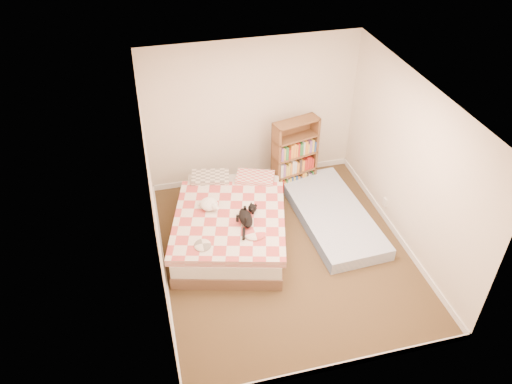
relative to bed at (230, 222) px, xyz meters
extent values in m
cube|color=#42301C|center=(0.70, -0.55, -0.26)|extent=(3.50, 4.00, 0.01)
cube|color=white|center=(0.70, -0.55, 2.24)|extent=(3.50, 4.00, 0.01)
cube|color=beige|center=(0.70, 1.45, 0.99)|extent=(3.50, 0.01, 2.50)
cube|color=beige|center=(0.70, -2.55, 0.99)|extent=(3.50, 0.01, 2.50)
cube|color=beige|center=(-1.05, -0.55, 0.99)|extent=(0.01, 4.00, 2.50)
cube|color=beige|center=(2.45, -0.55, 0.99)|extent=(0.01, 4.00, 2.50)
cube|color=white|center=(0.70, 1.44, -0.21)|extent=(3.50, 0.02, 0.10)
cube|color=white|center=(0.70, -2.54, -0.21)|extent=(3.50, 0.02, 0.10)
cube|color=white|center=(-1.04, -0.55, -0.21)|extent=(0.02, 4.00, 0.10)
cube|color=white|center=(2.44, -0.55, -0.21)|extent=(0.02, 4.00, 0.10)
cube|color=white|center=(2.43, -0.15, 0.04)|extent=(0.03, 0.09, 0.13)
cube|color=brown|center=(0.00, -0.03, -0.16)|extent=(2.00, 2.46, 0.19)
cube|color=silver|center=(0.00, -0.03, 0.04)|extent=(1.96, 2.41, 0.21)
cube|color=#C14847|center=(0.00, -0.03, 0.20)|extent=(1.97, 2.10, 0.11)
cube|color=slate|center=(-0.35, 0.77, 0.23)|extent=(0.67, 0.51, 0.16)
cube|color=#C14847|center=(0.35, 0.77, 0.23)|extent=(0.67, 0.51, 0.16)
cube|color=brown|center=(0.94, 0.99, 0.38)|extent=(0.10, 0.26, 1.28)
cube|color=brown|center=(1.67, 0.99, 0.38)|extent=(0.10, 0.26, 1.28)
cube|color=brown|center=(1.31, 1.10, 0.38)|extent=(0.75, 0.21, 1.28)
cube|color=brown|center=(1.31, 0.99, -0.24)|extent=(0.80, 0.44, 0.03)
cube|color=brown|center=(1.31, 0.99, 0.38)|extent=(0.80, 0.44, 0.03)
cube|color=brown|center=(1.31, 0.99, 0.99)|extent=(0.80, 0.44, 0.03)
cube|color=#6C86B4|center=(1.63, -0.03, -0.16)|extent=(1.10, 2.24, 0.20)
ellipsoid|color=black|center=(0.17, -0.33, 0.32)|extent=(0.40, 0.43, 0.13)
sphere|color=black|center=(0.17, -0.11, 0.33)|extent=(0.18, 0.18, 0.13)
cone|color=black|center=(0.13, -0.07, 0.39)|extent=(0.06, 0.06, 0.05)
cone|color=black|center=(0.21, -0.07, 0.39)|extent=(0.06, 0.06, 0.05)
cylinder|color=black|center=(0.27, -0.61, 0.29)|extent=(0.18, 0.21, 0.05)
ellipsoid|color=white|center=(-0.28, 0.10, 0.32)|extent=(0.30, 0.32, 0.14)
sphere|color=white|center=(-0.20, 0.01, 0.34)|extent=(0.13, 0.13, 0.11)
sphere|color=white|center=(-0.16, -0.02, 0.32)|extent=(0.06, 0.06, 0.05)
sphere|color=white|center=(-0.40, 0.16, 0.31)|extent=(0.07, 0.07, 0.06)
camera|label=1|loc=(-0.99, -5.59, 4.83)|focal=35.00mm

